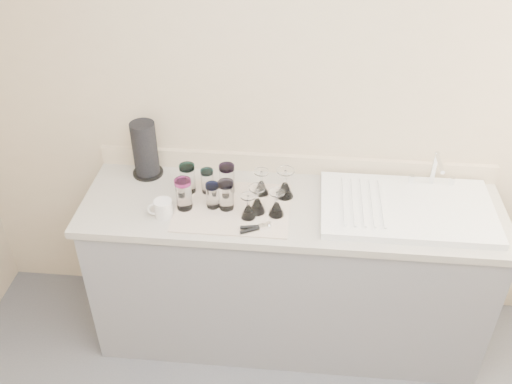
# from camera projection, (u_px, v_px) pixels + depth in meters

# --- Properties ---
(room_envelope) EXTENTS (3.54, 3.50, 2.52)m
(room_envelope) POSITION_uv_depth(u_px,v_px,m) (281.00, 285.00, 1.43)
(room_envelope) COLOR #4B4C50
(room_envelope) RESTS_ON ground
(counter_unit) EXTENTS (2.06, 0.62, 0.90)m
(counter_unit) POSITION_uv_depth(u_px,v_px,m) (289.00, 271.00, 3.04)
(counter_unit) COLOR slate
(counter_unit) RESTS_ON ground
(sink_unit) EXTENTS (0.82, 0.50, 0.22)m
(sink_unit) POSITION_uv_depth(u_px,v_px,m) (407.00, 208.00, 2.73)
(sink_unit) COLOR white
(sink_unit) RESTS_ON counter_unit
(dish_towel) EXTENTS (0.55, 0.42, 0.01)m
(dish_towel) POSITION_uv_depth(u_px,v_px,m) (233.00, 207.00, 2.75)
(dish_towel) COLOR beige
(dish_towel) RESTS_ON counter_unit
(tumbler_teal) EXTENTS (0.08, 0.08, 0.15)m
(tumbler_teal) POSITION_uv_depth(u_px,v_px,m) (188.00, 178.00, 2.81)
(tumbler_teal) COLOR white
(tumbler_teal) RESTS_ON dish_towel
(tumbler_cyan) EXTENTS (0.06, 0.06, 0.13)m
(tumbler_cyan) POSITION_uv_depth(u_px,v_px,m) (207.00, 181.00, 2.82)
(tumbler_cyan) COLOR white
(tumbler_cyan) RESTS_ON dish_towel
(tumbler_purple) EXTENTS (0.08, 0.08, 0.15)m
(tumbler_purple) POSITION_uv_depth(u_px,v_px,m) (227.00, 179.00, 2.81)
(tumbler_purple) COLOR white
(tumbler_purple) RESTS_ON dish_towel
(tumbler_magenta) EXTENTS (0.08, 0.08, 0.16)m
(tumbler_magenta) POSITION_uv_depth(u_px,v_px,m) (184.00, 194.00, 2.70)
(tumbler_magenta) COLOR white
(tumbler_magenta) RESTS_ON dish_towel
(tumbler_blue) EXTENTS (0.07, 0.07, 0.13)m
(tumbler_blue) POSITION_uv_depth(u_px,v_px,m) (213.00, 195.00, 2.72)
(tumbler_blue) COLOR white
(tumbler_blue) RESTS_ON dish_towel
(tumbler_lavender) EXTENTS (0.08, 0.08, 0.15)m
(tumbler_lavender) POSITION_uv_depth(u_px,v_px,m) (226.00, 195.00, 2.70)
(tumbler_lavender) COLOR white
(tumbler_lavender) RESTS_ON dish_towel
(goblet_back_left) EXTENTS (0.07, 0.07, 0.13)m
(goblet_back_left) POSITION_uv_depth(u_px,v_px,m) (261.00, 186.00, 2.82)
(goblet_back_left) COLOR white
(goblet_back_left) RESTS_ON dish_towel
(goblet_back_right) EXTENTS (0.09, 0.09, 0.15)m
(goblet_back_right) POSITION_uv_depth(u_px,v_px,m) (285.00, 187.00, 2.79)
(goblet_back_right) COLOR white
(goblet_back_right) RESTS_ON dish_towel
(goblet_front_left) EXTENTS (0.08, 0.08, 0.14)m
(goblet_front_left) POSITION_uv_depth(u_px,v_px,m) (257.00, 203.00, 2.69)
(goblet_front_left) COLOR white
(goblet_front_left) RESTS_ON dish_towel
(goblet_front_right) EXTENTS (0.08, 0.08, 0.13)m
(goblet_front_right) POSITION_uv_depth(u_px,v_px,m) (276.00, 207.00, 2.68)
(goblet_front_right) COLOR white
(goblet_front_right) RESTS_ON dish_towel
(goblet_extra) EXTENTS (0.07, 0.07, 0.13)m
(goblet_extra) POSITION_uv_depth(u_px,v_px,m) (248.00, 210.00, 2.66)
(goblet_extra) COLOR white
(goblet_extra) RESTS_ON dish_towel
(can_opener) EXTENTS (0.15, 0.08, 0.02)m
(can_opener) POSITION_uv_depth(u_px,v_px,m) (256.00, 228.00, 2.61)
(can_opener) COLOR silver
(can_opener) RESTS_ON dish_towel
(white_mug) EXTENTS (0.13, 0.10, 0.09)m
(white_mug) POSITION_uv_depth(u_px,v_px,m) (163.00, 209.00, 2.68)
(white_mug) COLOR silver
(white_mug) RESTS_ON counter_unit
(paper_towel_roll) EXTENTS (0.16, 0.16, 0.30)m
(paper_towel_roll) POSITION_uv_depth(u_px,v_px,m) (145.00, 150.00, 2.91)
(paper_towel_roll) COLOR black
(paper_towel_roll) RESTS_ON counter_unit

